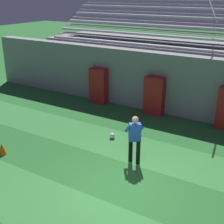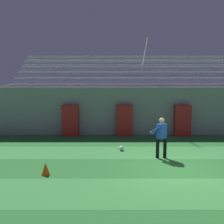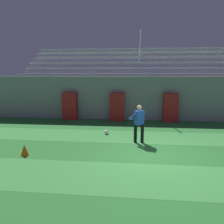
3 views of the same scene
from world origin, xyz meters
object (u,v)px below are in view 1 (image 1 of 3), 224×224
padding_pillar_far_left (99,86)px  goalkeeper (135,136)px  traffic_cone (2,149)px  padding_pillar_gate_left (154,96)px  soccer_ball (112,136)px

padding_pillar_far_left → goalkeeper: (4.38, -4.41, 0.06)m
padding_pillar_far_left → traffic_cone: (0.16, -6.37, -0.68)m
padding_pillar_gate_left → padding_pillar_far_left: same height
padding_pillar_gate_left → traffic_cone: padding_pillar_gate_left is taller
padding_pillar_gate_left → soccer_ball: padding_pillar_gate_left is taller
soccer_ball → traffic_cone: 4.10m
padding_pillar_gate_left → traffic_cone: bearing=-114.7°
padding_pillar_gate_left → goalkeeper: size_ratio=1.07×
goalkeeper → traffic_cone: 4.72m
goalkeeper → traffic_cone: goalkeeper is taller
goalkeeper → soccer_ball: (-1.57, 1.16, -0.84)m
padding_pillar_far_left → soccer_ball: bearing=-49.2°
padding_pillar_far_left → soccer_ball: padding_pillar_far_left is taller
padding_pillar_far_left → traffic_cone: size_ratio=4.26×
traffic_cone → goalkeeper: bearing=24.9°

